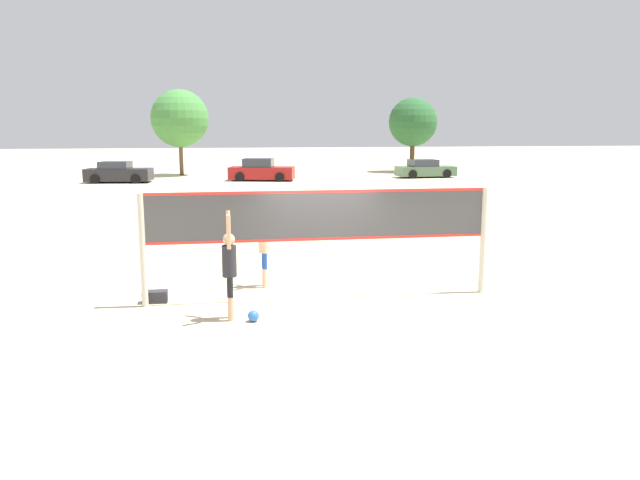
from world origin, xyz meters
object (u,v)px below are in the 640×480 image
at_px(player_blocker, 264,243).
at_px(parked_car_mid, 261,171).
at_px(player_spiker, 229,264).
at_px(tree_left_cluster, 180,118).
at_px(parked_car_near, 118,173).
at_px(volleyball, 253,316).
at_px(gear_bag, 155,297).
at_px(volleyball_net, 320,225).
at_px(parked_car_far, 425,169).
at_px(tree_right_cluster, 413,122).

height_order(player_blocker, parked_car_mid, player_blocker).
height_order(player_spiker, tree_left_cluster, tree_left_cluster).
height_order(player_spiker, parked_car_near, player_spiker).
bearing_deg(volleyball, tree_left_cluster, 95.36).
xyz_separation_m(gear_bag, parked_car_near, (-5.38, 30.44, 0.52)).
distance_m(volleyball_net, player_blocker, 1.78).
height_order(volleyball_net, player_spiker, volleyball_net).
xyz_separation_m(volleyball_net, player_blocker, (-1.12, 1.26, -0.59)).
xyz_separation_m(player_spiker, parked_car_far, (14.86, 32.75, -0.51)).
distance_m(player_blocker, parked_car_near, 30.48).
xyz_separation_m(parked_car_near, tree_right_cluster, (22.64, 6.77, 3.43)).
distance_m(parked_car_mid, parked_car_far, 12.23).
bearing_deg(player_blocker, player_spiker, -19.06).
distance_m(player_blocker, volleyball, 2.84).
bearing_deg(player_spiker, parked_car_far, -24.40).
xyz_separation_m(parked_car_near, parked_car_far, (21.82, 0.87, -0.05)).
bearing_deg(gear_bag, tree_right_cluster, 65.11).
xyz_separation_m(volleyball_net, player_spiker, (-1.96, -1.17, -0.53)).
relative_size(volleyball_net, gear_bag, 14.37).
relative_size(volleyball_net, parked_car_near, 1.69).
relative_size(tree_left_cluster, tree_right_cluster, 1.07).
bearing_deg(player_blocker, volleyball_net, 41.63).
xyz_separation_m(parked_car_near, parked_car_mid, (9.62, -0.00, 0.04)).
relative_size(gear_bag, parked_car_near, 0.12).
relative_size(player_spiker, gear_bag, 4.02).
height_order(gear_bag, tree_right_cluster, tree_right_cluster).
xyz_separation_m(volleyball_net, gear_bag, (-3.54, 0.28, -1.52)).
xyz_separation_m(parked_car_far, tree_left_cluster, (-17.98, 4.95, 3.73)).
xyz_separation_m(gear_bag, tree_left_cluster, (-1.54, 36.26, 4.21)).
relative_size(player_spiker, parked_car_mid, 0.44).
height_order(player_blocker, tree_left_cluster, tree_left_cluster).
bearing_deg(tree_right_cluster, parked_car_mid, -152.54).
xyz_separation_m(parked_car_near, tree_left_cluster, (3.84, 5.82, 3.69)).
xyz_separation_m(player_blocker, gear_bag, (-2.42, -0.98, -0.93)).
xyz_separation_m(volleyball, parked_car_far, (14.42, 32.97, 0.49)).
height_order(parked_car_mid, parked_car_far, parked_car_mid).
bearing_deg(player_spiker, tree_right_cluster, -22.08).
bearing_deg(parked_car_far, tree_left_cluster, 161.01).
bearing_deg(tree_right_cluster, parked_car_near, -163.36).
relative_size(player_blocker, gear_bag, 3.84).
bearing_deg(parked_car_mid, volleyball_net, -77.64).
relative_size(parked_car_near, parked_car_mid, 0.94).
bearing_deg(player_spiker, volleyball_net, -59.15).
height_order(volleyball, parked_car_mid, parked_car_mid).
bearing_deg(parked_car_near, player_spiker, -71.10).
xyz_separation_m(parked_car_mid, tree_left_cluster, (-5.78, 5.82, 3.65)).
height_order(volleyball, tree_right_cluster, tree_right_cluster).
distance_m(player_spiker, parked_car_near, 32.64).
bearing_deg(tree_left_cluster, volleyball_net, -82.08).
distance_m(player_spiker, tree_right_cluster, 41.82).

